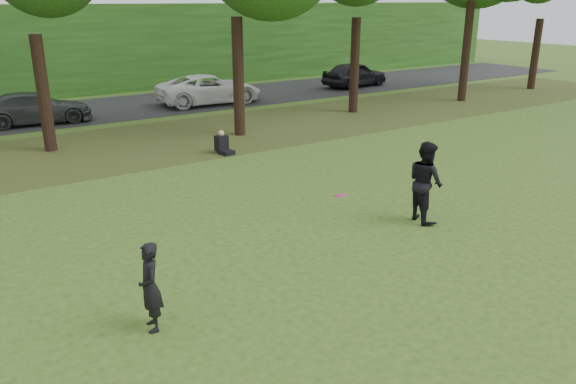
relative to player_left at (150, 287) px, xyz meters
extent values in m
plane|color=#304816|center=(4.17, -0.59, -0.78)|extent=(120.00, 120.00, 0.00)
cube|color=#3F3416|center=(4.17, 12.41, -0.77)|extent=(60.00, 7.00, 0.01)
cube|color=black|center=(4.17, 20.41, -0.77)|extent=(70.00, 7.00, 0.02)
cube|color=#1E4313|center=(4.17, 26.41, 1.72)|extent=(70.00, 3.00, 5.00)
imported|color=black|center=(0.00, 0.00, 0.00)|extent=(0.46, 0.62, 1.55)
imported|color=black|center=(7.41, 0.95, 0.23)|extent=(0.96, 1.13, 2.02)
imported|color=#3A3E41|center=(1.65, 18.57, -0.07)|extent=(4.90, 2.38, 1.38)
imported|color=white|center=(10.32, 18.85, 0.00)|extent=(5.59, 2.80, 1.52)
imported|color=black|center=(20.65, 19.34, 0.01)|extent=(4.69, 2.34, 1.54)
cylinder|color=#F11496|center=(4.31, 0.42, 0.64)|extent=(0.36, 0.36, 0.12)
cube|color=black|center=(6.25, 9.27, -0.70)|extent=(0.47, 0.61, 0.16)
cube|color=black|center=(6.21, 9.54, -0.42)|extent=(0.46, 0.39, 0.56)
sphere|color=tan|center=(6.21, 9.54, -0.06)|extent=(0.22, 0.22, 0.22)
cylinder|color=black|center=(1.17, 13.31, 1.28)|extent=(0.44, 0.44, 4.12)
cylinder|color=black|center=(8.17, 11.71, 1.53)|extent=(0.44, 0.44, 4.62)
cylinder|color=black|center=(15.17, 12.91, 1.45)|extent=(0.44, 0.44, 4.45)
cylinder|color=black|center=(22.17, 12.11, 1.81)|extent=(0.44, 0.44, 5.17)
cylinder|color=black|center=(29.17, 12.61, 1.30)|extent=(0.44, 0.44, 4.16)
camera|label=1|loc=(-2.66, -8.08, 4.48)|focal=35.00mm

